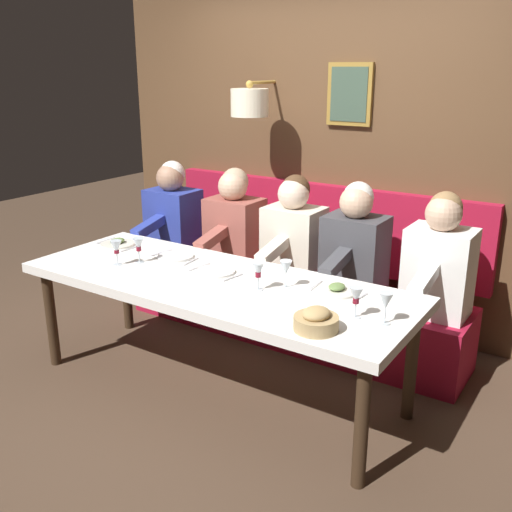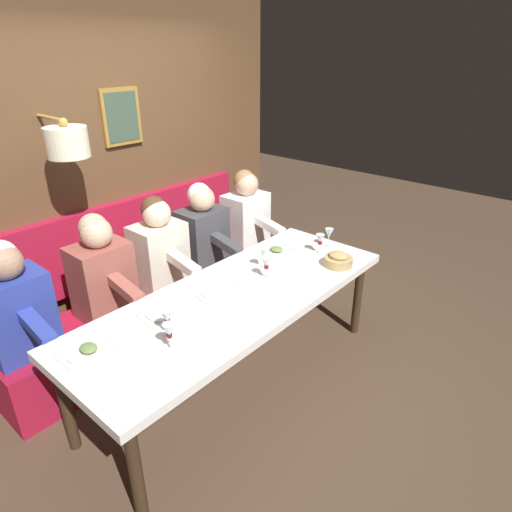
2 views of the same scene
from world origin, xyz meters
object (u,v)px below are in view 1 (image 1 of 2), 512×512
object	(u,v)px
bread_bowl	(316,321)
diner_far	(234,224)
diner_middle	(293,234)
wine_glass_2	(386,302)
wine_glass_3	(356,296)
dining_table	(215,289)
diner_near	(355,245)
wine_glass_5	(116,248)
wine_glass_0	(258,271)
diner_nearest	(439,260)
wine_glass_1	(286,268)
diner_farthest	(173,213)
wine_glass_4	(138,245)

from	to	relation	value
bread_bowl	diner_far	bearing A→B (deg)	48.19
diner_middle	wine_glass_2	size ratio (longest dim) A/B	4.82
wine_glass_3	dining_table	bearing A→B (deg)	86.55
diner_middle	diner_far	xyz separation A→B (m)	(0.00, 0.52, 0.00)
diner_near	diner_far	bearing A→B (deg)	90.00
dining_table	wine_glass_3	distance (m)	0.96
wine_glass_2	wine_glass_5	xyz separation A→B (m)	(-0.09, 1.77, -0.00)
wine_glass_0	wine_glass_2	xyz separation A→B (m)	(-0.04, -0.77, 0.00)
diner_nearest	diner_near	world-z (taller)	same
diner_far	wine_glass_5	xyz separation A→B (m)	(-1.01, 0.20, 0.04)
diner_nearest	diner_near	distance (m)	0.57
wine_glass_0	wine_glass_1	xyz separation A→B (m)	(0.12, -0.11, 0.00)
diner_nearest	wine_glass_5	xyz separation A→B (m)	(-1.01, 1.76, 0.04)
dining_table	bread_bowl	xyz separation A→B (m)	(-0.29, -0.84, 0.11)
diner_farthest	wine_glass_5	bearing A→B (deg)	-157.87
diner_near	wine_glass_3	xyz separation A→B (m)	(-0.94, -0.42, 0.04)
diner_middle	wine_glass_5	distance (m)	1.24
wine_glass_5	bread_bowl	xyz separation A→B (m)	(-0.16, -1.52, -0.07)
diner_near	wine_glass_1	distance (m)	0.77
diner_nearest	wine_glass_3	bearing A→B (deg)	171.26
bread_bowl	dining_table	bearing A→B (deg)	70.64
diner_middle	wine_glass_1	distance (m)	0.86
diner_nearest	wine_glass_5	world-z (taller)	diner_nearest
diner_nearest	wine_glass_3	size ratio (longest dim) A/B	4.82
wine_glass_0	bread_bowl	bearing A→B (deg)	-119.03
diner_middle	wine_glass_4	xyz separation A→B (m)	(-0.90, 0.64, 0.04)
diner_nearest	bread_bowl	xyz separation A→B (m)	(-1.18, 0.24, -0.03)
diner_farthest	wine_glass_5	distance (m)	1.10
diner_farthest	wine_glass_5	size ratio (longest dim) A/B	4.82
diner_near	diner_middle	xyz separation A→B (m)	(0.00, 0.47, 0.00)
bread_bowl	wine_glass_1	bearing A→B (deg)	45.14
diner_near	wine_glass_4	world-z (taller)	diner_near
wine_glass_2	wine_glass_0	bearing A→B (deg)	87.08
bread_bowl	diner_middle	bearing A→B (deg)	34.11
diner_farthest	wine_glass_0	world-z (taller)	diner_farthest
diner_far	wine_glass_1	size ratio (longest dim) A/B	4.82
wine_glass_3	wine_glass_4	size ratio (longest dim) A/B	1.00
wine_glass_4	wine_glass_2	bearing A→B (deg)	-90.99
diner_near	wine_glass_0	distance (m)	0.91
diner_near	bread_bowl	distance (m)	1.22
dining_table	diner_farthest	world-z (taller)	diner_farthest
diner_near	bread_bowl	xyz separation A→B (m)	(-1.18, -0.32, -0.03)
bread_bowl	wine_glass_4	bearing A→B (deg)	79.02
wine_glass_2	wine_glass_5	size ratio (longest dim) A/B	1.00
diner_middle	wine_glass_4	size ratio (longest dim) A/B	4.82
wine_glass_3	wine_glass_4	distance (m)	1.54
diner_nearest	diner_middle	xyz separation A→B (m)	(0.00, 1.04, 0.00)
dining_table	bread_bowl	world-z (taller)	bread_bowl
wine_glass_0	wine_glass_1	world-z (taller)	same
diner_nearest	wine_glass_3	xyz separation A→B (m)	(-0.94, 0.14, 0.04)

